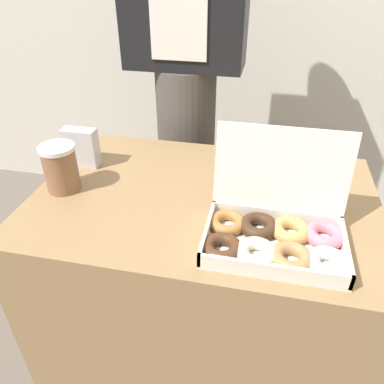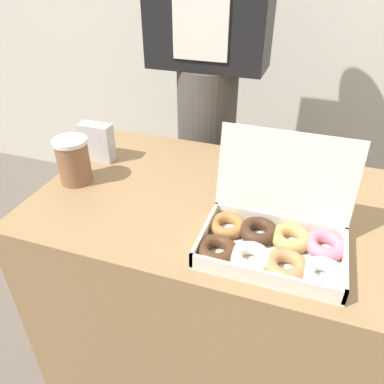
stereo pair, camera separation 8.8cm
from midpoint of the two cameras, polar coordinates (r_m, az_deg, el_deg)
ground_plane at (r=1.60m, az=-0.33°, el=-23.37°), size 14.00×14.00×0.00m
table at (r=1.31m, az=-0.38°, el=-14.34°), size 0.97×0.65×0.75m
donut_box at (r=0.89m, az=9.88°, el=-6.28°), size 0.35×0.26×0.25m
coffee_cup at (r=1.14m, az=-21.52°, el=3.39°), size 0.10×0.10×0.14m
napkin_holder at (r=1.25m, az=-18.50°, el=6.42°), size 0.11×0.05×0.12m
person_customer at (r=1.49m, az=-2.75°, el=18.46°), size 0.44×0.24×1.78m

